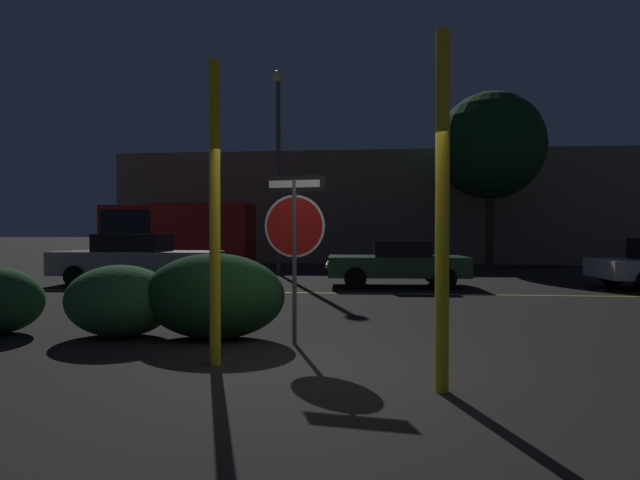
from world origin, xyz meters
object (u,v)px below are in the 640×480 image
(yellow_pole_right, at_px, (442,212))
(tree_0, at_px, (490,146))
(passing_car_2, at_px, (397,263))
(hedge_bush_1, at_px, (120,301))
(street_lamp, at_px, (278,149))
(yellow_pole_left, at_px, (215,213))
(passing_car_1, at_px, (137,259))
(stop_sign, at_px, (294,226))
(delivery_truck, at_px, (176,233))
(hedge_bush_2, at_px, (214,296))

(yellow_pole_right, bearing_deg, tree_0, 75.13)
(passing_car_2, height_order, tree_0, tree_0)
(hedge_bush_1, xyz_separation_m, street_lamp, (0.42, 10.86, 4.02))
(yellow_pole_left, relative_size, tree_0, 0.47)
(passing_car_2, distance_m, street_lamp, 6.69)
(yellow_pole_right, height_order, passing_car_1, yellow_pole_right)
(stop_sign, distance_m, delivery_truck, 13.36)
(hedge_bush_2, relative_size, tree_0, 0.28)
(hedge_bush_2, height_order, passing_car_1, passing_car_1)
(hedge_bush_1, distance_m, delivery_truck, 12.14)
(hedge_bush_1, xyz_separation_m, hedge_bush_2, (1.42, -0.01, 0.09))
(yellow_pole_left, xyz_separation_m, tree_0, (6.98, 16.20, 3.43))
(stop_sign, xyz_separation_m, street_lamp, (-2.22, 11.11, 2.92))
(passing_car_2, bearing_deg, street_lamp, 45.56)
(passing_car_2, bearing_deg, tree_0, -32.70)
(hedge_bush_1, xyz_separation_m, passing_car_2, (4.48, 7.24, 0.13))
(delivery_truck, bearing_deg, yellow_pole_right, -151.76)
(yellow_pole_left, distance_m, passing_car_2, 9.09)
(passing_car_2, distance_m, delivery_truck, 9.26)
(stop_sign, bearing_deg, hedge_bush_1, -177.42)
(hedge_bush_1, relative_size, hedge_bush_2, 0.80)
(yellow_pole_left, distance_m, delivery_truck, 14.06)
(yellow_pole_left, xyz_separation_m, delivery_truck, (-5.55, 12.91, -0.25))
(yellow_pole_right, relative_size, delivery_truck, 0.62)
(yellow_pole_right, bearing_deg, stop_sign, 132.33)
(street_lamp, bearing_deg, stop_sign, -78.72)
(yellow_pole_right, xyz_separation_m, hedge_bush_1, (-4.35, 2.13, -1.21))
(passing_car_2, height_order, street_lamp, street_lamp)
(hedge_bush_2, bearing_deg, yellow_pole_left, -72.10)
(street_lamp, bearing_deg, passing_car_1, -132.86)
(stop_sign, distance_m, passing_car_2, 7.78)
(yellow_pole_left, bearing_deg, stop_sign, 56.16)
(stop_sign, distance_m, passing_car_1, 9.34)
(yellow_pole_left, bearing_deg, street_lamp, 96.76)
(hedge_bush_1, bearing_deg, yellow_pole_right, -26.12)
(hedge_bush_1, bearing_deg, hedge_bush_2, -0.40)
(delivery_truck, bearing_deg, street_lamp, -101.36)
(yellow_pole_right, bearing_deg, yellow_pole_left, 163.33)
(stop_sign, distance_m, tree_0, 16.68)
(delivery_truck, bearing_deg, passing_car_1, -174.84)
(stop_sign, relative_size, hedge_bush_2, 1.12)
(yellow_pole_left, bearing_deg, delivery_truck, 113.28)
(passing_car_1, relative_size, delivery_truck, 0.87)
(street_lamp, bearing_deg, hedge_bush_1, -92.20)
(street_lamp, bearing_deg, tree_0, 25.11)
(hedge_bush_2, xyz_separation_m, tree_0, (7.42, 14.82, 4.57))
(yellow_pole_right, xyz_separation_m, passing_car_1, (-7.45, 9.20, -1.00))
(yellow_pole_right, distance_m, street_lamp, 13.86)
(stop_sign, relative_size, hedge_bush_1, 1.41)
(passing_car_1, xyz_separation_m, tree_0, (11.95, 7.75, 4.45))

